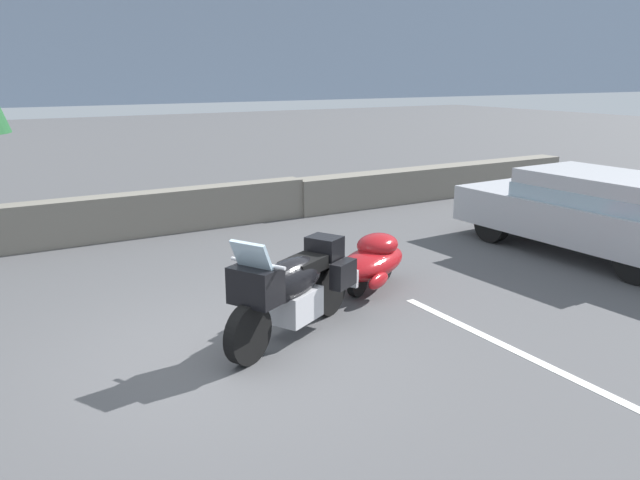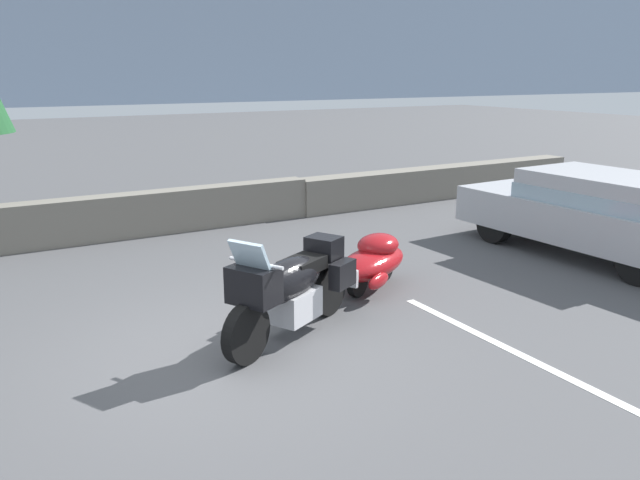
{
  "view_description": "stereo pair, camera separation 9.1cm",
  "coord_description": "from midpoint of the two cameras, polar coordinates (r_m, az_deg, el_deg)",
  "views": [
    {
      "loc": [
        -2.38,
        -6.0,
        3.01
      ],
      "look_at": [
        1.74,
        0.92,
        0.85
      ],
      "focal_mm": 35.27,
      "sensor_mm": 36.0,
      "label": 1
    },
    {
      "loc": [
        -2.3,
        -6.05,
        3.01
      ],
      "look_at": [
        1.74,
        0.92,
        0.85
      ],
      "focal_mm": 35.27,
      "sensor_mm": 36.0,
      "label": 2
    }
  ],
  "objects": [
    {
      "name": "ground_plane",
      "position": [
        7.13,
        -8.15,
        -10.12
      ],
      "size": [
        80.0,
        80.0,
        0.0
      ],
      "primitive_type": "plane",
      "color": "#4C4C4F"
    },
    {
      "name": "stone_guard_wall",
      "position": [
        12.27,
        -16.96,
        2.08
      ],
      "size": [
        24.0,
        0.59,
        0.82
      ],
      "color": "slate",
      "rests_on": "ground"
    },
    {
      "name": "touring_motorcycle",
      "position": [
        7.26,
        -2.36,
        -4.2
      ],
      "size": [
        2.11,
        1.37,
        1.33
      ],
      "color": "black",
      "rests_on": "ground"
    },
    {
      "name": "car_shaped_trailer",
      "position": [
        8.99,
        5.06,
        -1.86
      ],
      "size": [
        2.12,
        1.34,
        0.76
      ],
      "color": "black",
      "rests_on": "ground"
    },
    {
      "name": "sedan_at_right_edge",
      "position": [
        11.46,
        23.95,
        2.45
      ],
      "size": [
        1.97,
        4.56,
        1.41
      ],
      "color": "black",
      "rests_on": "ground"
    },
    {
      "name": "parking_stripe_marker",
      "position": [
        7.47,
        17.12,
        -9.43
      ],
      "size": [
        0.12,
        3.6,
        0.01
      ],
      "primitive_type": "cube",
      "color": "silver",
      "rests_on": "ground"
    }
  ]
}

